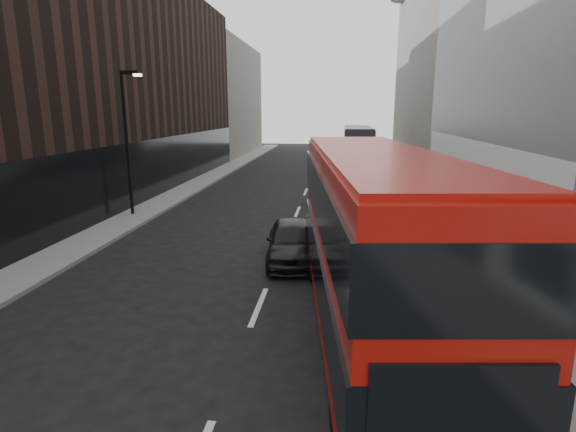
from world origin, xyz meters
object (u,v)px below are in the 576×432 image
(car_a, at_px, (292,241))
(car_b, at_px, (325,198))
(car_c, at_px, (369,172))
(street_lamp, at_px, (128,134))
(red_bus, at_px, (373,237))
(grey_bus, at_px, (357,145))

(car_a, relative_size, car_b, 1.08)
(car_a, distance_m, car_c, 20.30)
(street_lamp, relative_size, car_a, 1.62)
(red_bus, bearing_deg, car_a, 108.23)
(street_lamp, xyz_separation_m, car_a, (8.72, -6.00, -3.44))
(red_bus, bearing_deg, car_c, 80.01)
(street_lamp, height_order, grey_bus, street_lamp)
(car_b, bearing_deg, car_c, 68.12)
(car_b, bearing_deg, red_bus, -90.44)
(red_bus, bearing_deg, grey_bus, 81.99)
(car_a, distance_m, car_b, 8.65)
(street_lamp, distance_m, red_bus, 15.95)
(grey_bus, xyz_separation_m, car_c, (0.59, -9.36, -1.35))
(red_bus, bearing_deg, street_lamp, 128.30)
(car_b, bearing_deg, car_a, -102.73)
(red_bus, relative_size, car_b, 2.79)
(street_lamp, bearing_deg, car_c, 47.43)
(car_a, bearing_deg, car_b, 77.90)
(car_b, distance_m, car_c, 11.71)
(grey_bus, relative_size, car_b, 2.90)
(car_b, bearing_deg, grey_bus, 76.55)
(car_b, xyz_separation_m, car_c, (3.10, 11.30, -0.01))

